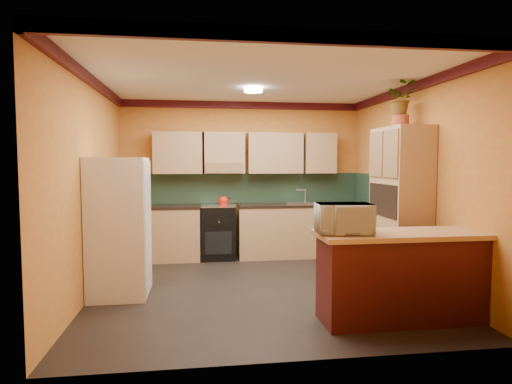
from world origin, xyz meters
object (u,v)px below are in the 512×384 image
Objects in this scene: base_cabinets_back at (254,232)px; stove at (218,232)px; fridge at (119,228)px; breakfast_bar at (407,279)px; pantry at (400,207)px; microwave at (344,218)px.

base_cabinets_back is 4.01× the size of stove.
base_cabinets_back is 0.63m from stove.
fridge is at bearing -135.05° from base_cabinets_back.
breakfast_bar is at bearing -69.33° from base_cabinets_back.
base_cabinets_back is 2.66m from pantry.
fridge is 0.94× the size of breakfast_bar.
fridge reaches higher than breakfast_bar.
fridge is 3.12× the size of microwave.
fridge is at bearing 158.20° from breakfast_bar.
pantry reaches higher than microwave.
pantry is 1.43m from breakfast_bar.
pantry is at bearing -0.76° from fridge.
fridge is (-1.91, -1.91, 0.41)m from base_cabinets_back.
fridge is 0.81× the size of pantry.
pantry reaches higher than fridge.
microwave is (2.41, -1.24, 0.23)m from fridge.
stove is at bearing 114.67° from microwave.
pantry is at bearing 50.13° from microwave.
breakfast_bar is (-0.50, -1.19, -0.61)m from pantry.
pantry is at bearing -49.26° from base_cabinets_back.
microwave is (-0.70, 0.00, 0.64)m from breakfast_bar.
base_cabinets_back is 2.73m from fridge.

